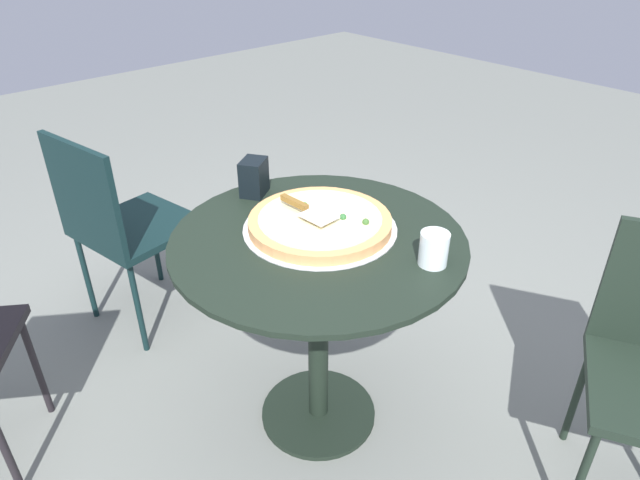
{
  "coord_description": "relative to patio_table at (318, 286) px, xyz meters",
  "views": [
    {
      "loc": [
        -0.95,
        -1.06,
        1.61
      ],
      "look_at": [
        0.04,
        0.04,
        0.71
      ],
      "focal_mm": 31.49,
      "sensor_mm": 36.0,
      "label": 1
    }
  ],
  "objects": [
    {
      "name": "patio_chair_corner",
      "position": [
        -0.23,
        0.94,
        -0.06
      ],
      "size": [
        0.49,
        0.49,
        0.88
      ],
      "color": "black",
      "rests_on": "ground"
    },
    {
      "name": "pizza_server",
      "position": [
        0.01,
        0.07,
        0.24
      ],
      "size": [
        0.09,
        0.21,
        0.02
      ],
      "color": "silver",
      "rests_on": "pizza_on_tray"
    },
    {
      "name": "patio_table",
      "position": [
        0.0,
        0.0,
        0.0
      ],
      "size": [
        0.89,
        0.89,
        0.75
      ],
      "color": "black",
      "rests_on": "ground"
    },
    {
      "name": "napkin_dispenser",
      "position": [
        0.03,
        0.36,
        0.24
      ],
      "size": [
        0.12,
        0.12,
        0.12
      ],
      "primitive_type": "cube",
      "rotation": [
        0.0,
        0.0,
        3.72
      ],
      "color": "black",
      "rests_on": "patio_table"
    },
    {
      "name": "ground_plane",
      "position": [
        0.0,
        0.0,
        -0.58
      ],
      "size": [
        10.0,
        10.0,
        0.0
      ],
      "primitive_type": "plane",
      "color": "slate"
    },
    {
      "name": "drinking_cup",
      "position": [
        0.14,
        -0.32,
        0.23
      ],
      "size": [
        0.08,
        0.08,
        0.1
      ],
      "primitive_type": "cylinder",
      "color": "silver",
      "rests_on": "patio_table"
    },
    {
      "name": "pizza_on_tray",
      "position": [
        0.04,
        0.03,
        0.2
      ],
      "size": [
        0.47,
        0.47,
        0.06
      ],
      "color": "silver",
      "rests_on": "patio_table"
    }
  ]
}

